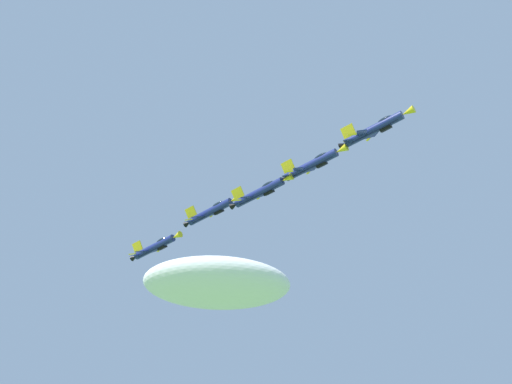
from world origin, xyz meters
name	(u,v)px	position (x,y,z in m)	size (l,w,h in m)	color
cloud_near_formation	(217,283)	(3.53, 288.54, 182.63)	(85.41, 43.21, 24.89)	white
fighter_jet_lead	(375,129)	(33.50, 70.85, 83.28)	(12.81, 11.82, 5.91)	navy
fighter_jet_left_wing	(312,165)	(22.75, 80.51, 82.28)	(12.81, 11.77, 6.10)	navy
fighter_jet_right_wing	(260,192)	(12.89, 88.54, 81.26)	(12.81, 11.71, 6.40)	navy
fighter_jet_left_outer	(211,211)	(2.63, 98.47, 83.48)	(12.81, 11.71, 6.50)	navy
fighter_jet_right_outer	(155,247)	(-10.09, 109.32, 80.88)	(12.81, 11.81, 5.95)	navy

